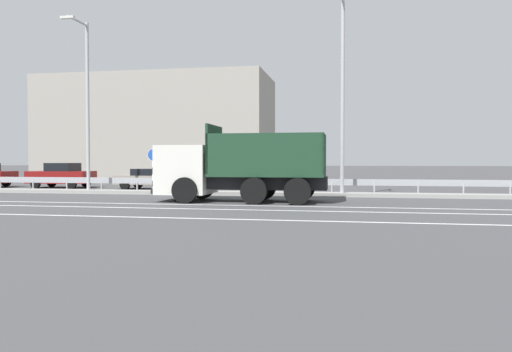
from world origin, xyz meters
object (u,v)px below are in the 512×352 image
at_px(street_lamp_1, 86,99).
at_px(parked_car_2, 62,175).
at_px(median_road_sign, 154,171).
at_px(parked_car_3, 152,178).
at_px(dump_truck, 222,172).
at_px(street_lamp_2, 342,88).

height_order(street_lamp_1, parked_car_2, street_lamp_1).
xyz_separation_m(median_road_sign, parked_car_3, (-1.81, 4.12, -0.55)).
bearing_deg(median_road_sign, parked_car_3, 113.79).
bearing_deg(street_lamp_1, parked_car_2, 132.97).
distance_m(dump_truck, street_lamp_1, 9.72).
relative_size(dump_truck, median_road_sign, 3.02).
xyz_separation_m(street_lamp_1, parked_car_2, (-4.37, 4.69, -4.11)).
bearing_deg(street_lamp_2, median_road_sign, 178.19).
bearing_deg(parked_car_3, median_road_sign, 25.11).
xyz_separation_m(dump_truck, parked_car_2, (-12.58, 8.37, -0.42)).
height_order(median_road_sign, parked_car_3, median_road_sign).
bearing_deg(median_road_sign, dump_truck, -39.72).
xyz_separation_m(street_lamp_2, parked_car_2, (-17.46, 4.86, -4.32)).
xyz_separation_m(street_lamp_1, street_lamp_2, (13.09, -0.16, 0.22)).
height_order(street_lamp_2, parked_car_3, street_lamp_2).
bearing_deg(parked_car_3, parked_car_2, -92.78).
relative_size(street_lamp_2, parked_car_3, 2.18).
bearing_deg(parked_car_3, dump_truck, 40.24).
relative_size(dump_truck, parked_car_3, 1.65).
xyz_separation_m(dump_truck, parked_car_3, (-6.40, 7.93, -0.56)).
height_order(median_road_sign, street_lamp_2, street_lamp_2).
bearing_deg(street_lamp_2, street_lamp_1, 179.28).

